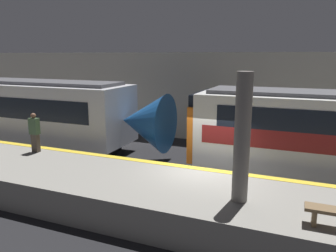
# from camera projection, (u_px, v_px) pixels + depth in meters

# --- Properties ---
(ground_plane) EXTENTS (120.00, 120.00, 0.00)m
(ground_plane) POSITION_uv_depth(u_px,v_px,m) (205.00, 195.00, 11.50)
(ground_plane) COLOR black
(platform) EXTENTS (40.00, 3.55, 1.03)m
(platform) POSITION_uv_depth(u_px,v_px,m) (189.00, 202.00, 9.79)
(platform) COLOR gray
(platform) RESTS_ON ground
(station_rear_barrier) EXTENTS (50.00, 0.15, 4.97)m
(station_rear_barrier) POSITION_uv_depth(u_px,v_px,m) (243.00, 99.00, 17.58)
(station_rear_barrier) COLOR #B2AD9E
(station_rear_barrier) RESTS_ON ground
(support_pillar_near) EXTENTS (0.42, 0.42, 3.42)m
(support_pillar_near) POSITION_uv_depth(u_px,v_px,m) (242.00, 139.00, 8.41)
(support_pillar_near) COLOR slate
(support_pillar_near) RESTS_ON platform
(person_waiting) EXTENTS (0.38, 0.24, 1.59)m
(person_waiting) POSITION_uv_depth(u_px,v_px,m) (35.00, 132.00, 12.98)
(person_waiting) COLOR #473D33
(person_waiting) RESTS_ON platform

